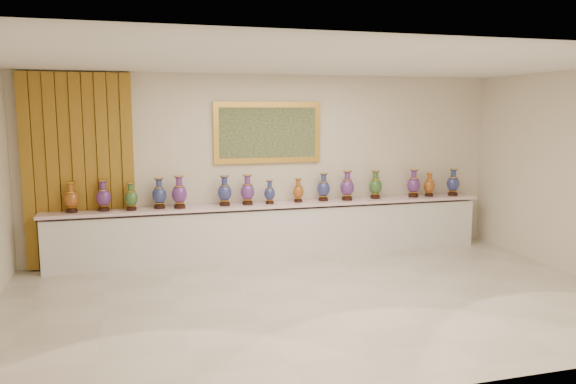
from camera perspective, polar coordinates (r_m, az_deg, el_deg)
The scene contains 19 objects.
ground at distance 7.35m, azimuth 3.25°, elevation -10.86°, with size 8.00×8.00×0.00m, color beige.
room at distance 9.05m, azimuth -17.49°, elevation 2.68°, with size 8.00×8.00×8.00m.
counter at distance 9.33m, azimuth -1.29°, elevation -3.94°, with size 7.28×0.48×0.90m.
vase_0 at distance 8.97m, azimuth -21.16°, elevation -0.65°, with size 0.25×0.25×0.46m.
vase_1 at distance 8.94m, azimuth -18.24°, elevation -0.49°, with size 0.29×0.29×0.47m.
vase_2 at distance 8.88m, azimuth -15.65°, elevation -0.57°, with size 0.26×0.26×0.43m.
vase_3 at distance 8.94m, azimuth -12.94°, elevation -0.27°, with size 0.27×0.27×0.48m.
vase_4 at distance 8.90m, azimuth -10.98°, elevation -0.16°, with size 0.26×0.26×0.51m.
vase_5 at distance 9.02m, azimuth -6.46°, elevation -0.02°, with size 0.29×0.29×0.49m.
vase_6 at distance 9.08m, azimuth -4.14°, elevation 0.08°, with size 0.24×0.24×0.49m.
vase_7 at distance 9.16m, azimuth -1.88°, elevation -0.12°, with size 0.20×0.20×0.39m.
vase_8 at distance 9.33m, azimuth 1.04°, elevation 0.06°, with size 0.23×0.23×0.40m.
vase_9 at distance 9.47m, azimuth 3.62°, elevation 0.37°, with size 0.26×0.26×0.47m.
vase_10 at distance 9.57m, azimuth 6.03°, elevation 0.52°, with size 0.30×0.30×0.51m.
vase_11 at distance 9.83m, azimuth 8.87°, elevation 0.62°, with size 0.23×0.23×0.49m.
vase_12 at distance 10.12m, azimuth 12.64°, elevation 0.75°, with size 0.28×0.28×0.50m.
vase_13 at distance 10.27m, azimuth 14.16°, elevation 0.63°, with size 0.23×0.23×0.42m.
vase_14 at distance 10.48m, azimuth 16.42°, elevation 0.85°, with size 0.30×0.30×0.49m.
label_card at distance 8.83m, azimuth -17.08°, elevation -1.93°, with size 0.10×0.06×0.00m, color white.
Camera 1 is at (-2.28, -6.56, 2.40)m, focal length 35.00 mm.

